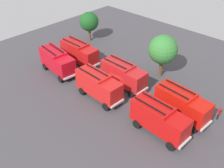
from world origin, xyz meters
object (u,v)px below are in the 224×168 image
Objects in this scene: tree_0 at (89,22)px; fire_truck_5 at (182,104)px; traffic_cone_1 at (159,86)px; fire_truck_4 at (123,74)px; fire_truck_1 at (99,85)px; fire_truck_0 at (57,61)px; firefighter_0 at (108,66)px; fire_truck_2 at (159,118)px; traffic_cone_0 at (144,79)px; tree_1 at (163,50)px; firefighter_1 at (219,113)px; fire_truck_3 at (79,52)px.

fire_truck_5 is at bearing -16.94° from tree_0.
fire_truck_4 is at bearing -141.94° from traffic_cone_1.
fire_truck_4 is 1.25× the size of tree_0.
tree_0 is at bearing 143.03° from fire_truck_1.
fire_truck_0 is at bearing -65.41° from tree_0.
fire_truck_0 and fire_truck_4 have the same top height.
firefighter_0 is 9.01m from traffic_cone_1.
tree_0 is at bearing 156.60° from fire_truck_2.
fire_truck_5 reaches higher than traffic_cone_0.
tree_0 is 0.84× the size of tree_1.
fire_truck_5 is (0.47, 4.20, 0.00)m from fire_truck_2.
fire_truck_2 reaches higher than traffic_cone_0.
fire_truck_0 is 1.01× the size of fire_truck_5.
fire_truck_1 is 4.45× the size of firefighter_0.
fire_truck_0 is 19.51m from fire_truck_2.
firefighter_0 is (-14.43, 1.69, -1.24)m from fire_truck_5.
fire_truck_5 is at bearing -40.43° from tree_1.
fire_truck_0 is 13.96m from traffic_cone_0.
fire_truck_4 is at bearing 3.71° from firefighter_1.
tree_1 reaches higher than fire_truck_1.
traffic_cone_0 is at bearing 8.10° from firefighter_0.
traffic_cone_0 is at bearing 38.93° from fire_truck_0.
tree_0 reaches higher than fire_truck_2.
firefighter_1 is at bearing 42.64° from fire_truck_5.
tree_0 is (-5.42, 11.85, 1.72)m from fire_truck_0.
fire_truck_0 is 11.06m from fire_truck_4.
firefighter_1 is at bearing -1.97° from traffic_cone_0.
traffic_cone_0 is at bearing 66.98° from fire_truck_4.
traffic_cone_1 is (8.83, 1.67, -0.58)m from firefighter_0.
tree_0 is 7.71× the size of traffic_cone_0.
tree_0 is (-14.97, 12.01, 1.72)m from fire_truck_1.
fire_truck_3 and fire_truck_5 have the same top height.
tree_0 reaches higher than fire_truck_5.
fire_truck_2 is (9.96, 0.08, 0.00)m from fire_truck_1.
firefighter_1 is at bearing 6.37° from fire_truck_3.
fire_truck_1 reaches higher than firefighter_1.
firefighter_0 is at bearing 162.01° from fire_truck_4.
fire_truck_0 is 4.34m from fire_truck_3.
tree_1 is (2.95, 10.64, 2.46)m from fire_truck_1.
fire_truck_0 reaches higher than traffic_cone_0.
tree_1 reaches higher than fire_truck_3.
fire_truck_5 is at bearing 30.48° from firefighter_1.
fire_truck_3 reaches higher than traffic_cone_1.
fire_truck_5 reaches higher than traffic_cone_1.
tree_0 is at bearing 143.89° from firefighter_0.
firefighter_1 is 29.61m from tree_0.
fire_truck_1 is 11.31m from tree_1.
traffic_cone_1 is at bearing 152.88° from fire_truck_5.
fire_truck_3 is 23.57m from firefighter_1.
fire_truck_3 is 14.57m from traffic_cone_1.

